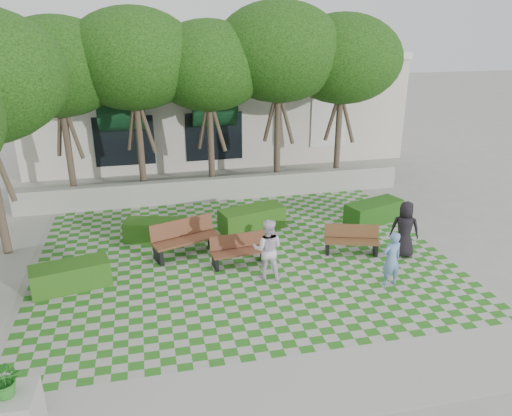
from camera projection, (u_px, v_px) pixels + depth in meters
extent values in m
plane|color=gray|center=(251.00, 274.00, 14.08)|extent=(90.00, 90.00, 0.00)
plane|color=#2B721E|center=(243.00, 258.00, 14.99)|extent=(12.00, 12.00, 0.00)
cube|color=#9E9B93|center=(301.00, 388.00, 9.82)|extent=(16.00, 2.00, 0.01)
cube|color=#9E9B93|center=(217.00, 189.00, 19.55)|extent=(15.00, 0.36, 0.90)
cube|color=brown|center=(352.00, 241.00, 15.17)|extent=(1.72, 0.96, 0.05)
cube|color=brown|center=(352.00, 231.00, 15.30)|extent=(1.61, 0.59, 0.41)
cube|color=black|center=(327.00, 247.00, 15.29)|extent=(0.22, 0.46, 0.40)
cube|color=black|center=(375.00, 248.00, 15.20)|extent=(0.22, 0.46, 0.40)
cube|color=#572F1E|center=(240.00, 252.00, 14.48)|extent=(1.72, 0.69, 0.06)
cube|color=#572F1E|center=(238.00, 240.00, 14.61)|extent=(1.68, 0.29, 0.42)
cube|color=black|center=(215.00, 262.00, 14.34)|extent=(0.14, 0.47, 0.41)
cube|color=black|center=(264.00, 255.00, 14.79)|extent=(0.14, 0.47, 0.41)
cube|color=brown|center=(186.00, 240.00, 15.02)|extent=(2.13, 1.25, 0.07)
cube|color=brown|center=(182.00, 227.00, 15.14)|extent=(1.98, 0.79, 0.51)
cube|color=black|center=(158.00, 255.00, 14.68)|extent=(0.29, 0.57, 0.50)
cube|color=black|center=(213.00, 241.00, 15.56)|extent=(0.29, 0.57, 0.50)
cube|color=#1A4612|center=(374.00, 212.00, 17.52)|extent=(2.25, 1.47, 0.73)
cube|color=#244E14|center=(252.00, 219.00, 16.89)|extent=(2.33, 1.40, 0.76)
cube|color=#214C14|center=(156.00, 230.00, 16.09)|extent=(2.08, 1.24, 0.68)
cube|color=#234E15|center=(71.00, 276.00, 13.29)|extent=(2.15, 1.24, 0.71)
cube|color=#9E9B93|center=(13.00, 414.00, 8.61)|extent=(0.89, 0.89, 0.85)
imported|color=#2B7E27|center=(5.00, 379.00, 8.34)|extent=(0.62, 0.54, 0.66)
imported|color=#678CBC|center=(392.00, 259.00, 13.28)|extent=(0.62, 0.46, 1.56)
imported|color=black|center=(405.00, 229.00, 14.89)|extent=(1.01, 0.89, 1.73)
imported|color=silver|center=(268.00, 249.00, 13.63)|extent=(1.01, 0.89, 1.74)
cylinder|color=#47382B|center=(69.00, 154.00, 19.18)|extent=(0.26, 0.26, 3.64)
ellipsoid|color=#1E4C11|center=(57.00, 67.00, 17.99)|extent=(4.80, 4.80, 3.60)
cylinder|color=#47382B|center=(141.00, 148.00, 19.71)|extent=(0.26, 0.26, 3.81)
ellipsoid|color=#1E4C11|center=(133.00, 59.00, 18.46)|extent=(5.00, 5.00, 3.75)
cylinder|color=#47382B|center=(211.00, 147.00, 20.33)|extent=(0.26, 0.26, 3.58)
ellipsoid|color=#1E4C11|center=(208.00, 66.00, 19.16)|extent=(4.60, 4.60, 3.45)
cylinder|color=#47382B|center=(277.00, 139.00, 20.84)|extent=(0.26, 0.26, 3.92)
ellipsoid|color=#1E4C11|center=(279.00, 52.00, 19.56)|extent=(5.20, 5.20, 3.90)
cylinder|color=#47382B|center=(338.00, 138.00, 21.44)|extent=(0.26, 0.26, 3.70)
ellipsoid|color=#1E4C11|center=(343.00, 59.00, 20.23)|extent=(4.80, 4.80, 3.60)
cube|color=beige|center=(212.00, 102.00, 26.26)|extent=(18.00, 8.00, 5.00)
cube|color=white|center=(223.00, 59.00, 21.72)|extent=(18.00, 0.30, 0.30)
cube|color=black|center=(328.00, 118.00, 23.75)|extent=(1.40, 0.10, 2.40)
cylinder|color=#0E351A|center=(121.00, 109.00, 21.50)|extent=(3.00, 1.80, 1.80)
cube|color=black|center=(124.00, 141.00, 22.02)|extent=(2.60, 0.08, 2.20)
cylinder|color=#0E351A|center=(213.00, 106.00, 22.33)|extent=(3.00, 1.80, 1.80)
cube|color=black|center=(214.00, 136.00, 22.84)|extent=(2.60, 0.08, 2.20)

